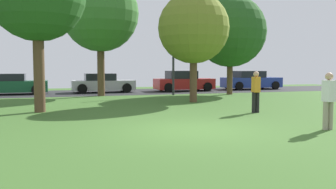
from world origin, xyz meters
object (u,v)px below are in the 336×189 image
Objects in this scene: person_thrower at (328,99)px; maple_tree_far at (230,31)px; street_lamp_post at (173,59)px; birch_tree_lone at (100,14)px; oak_tree_left at (194,28)px; parked_car_blue at (251,81)px; parked_car_green at (11,85)px; parked_car_red at (183,82)px; parked_car_silver at (103,84)px; person_catcher at (256,90)px.

maple_tree_far is at bearing -13.83° from person_thrower.
birch_tree_lone is at bearing 169.70° from street_lamp_post.
parked_car_blue is at bearing 46.41° from oak_tree_left.
birch_tree_lone is 4.59× the size of person_thrower.
parked_car_green is (-9.75, 17.04, -0.24)m from person_thrower.
parked_car_red reaches higher than parked_car_green.
maple_tree_far is at bearing -68.05° from parked_car_red.
parked_car_silver is 11.69m from parked_car_blue.
maple_tree_far is at bearing -8.70° from birch_tree_lone.
birch_tree_lone is 1.71× the size of parked_car_silver.
birch_tree_lone reaches higher than person_thrower.
parked_car_red reaches higher than parked_car_blue.
street_lamp_post reaches higher than parked_car_red.
street_lamp_post is at bearing -118.73° from parked_car_red.
maple_tree_far is at bearing 45.36° from oak_tree_left.
oak_tree_left is 1.20× the size of street_lamp_post.
birch_tree_lone is 15.24m from person_thrower.
parked_car_silver is (-4.03, 13.18, -0.25)m from person_catcher.
street_lamp_post is (3.84, -3.90, 1.65)m from parked_car_silver.
parked_car_blue is 1.01× the size of street_lamp_post.
parked_car_silver is at bearing 81.05° from birch_tree_lone.
person_catcher is at bearing -97.97° from parked_car_red.
parked_car_red reaches higher than parked_car_silver.
parked_car_silver is at bearing -161.20° from person_catcher.
person_catcher is at bearing -0.00° from person_thrower.
parked_car_red is at bearing 173.83° from person_catcher.
oak_tree_left is at bearing -106.83° from parked_car_red.
parked_car_silver is at bearing 134.57° from street_lamp_post.
person_thrower is at bearing -77.16° from parked_car_silver.
parked_car_red is (1.93, 16.88, -0.19)m from person_thrower.
parked_car_silver is at bearing 149.95° from maple_tree_far.
parked_car_blue is at bearing 47.41° from maple_tree_far.
parked_car_red is (6.33, 2.86, -4.25)m from birch_tree_lone.
street_lamp_post is (-7.85, -4.13, 1.59)m from parked_car_blue.
oak_tree_left is at bearing -96.24° from street_lamp_post.
parked_car_blue is at bearing -22.33° from person_thrower.
person_catcher is (0.70, -4.64, -2.76)m from oak_tree_left.
oak_tree_left is 9.04m from person_thrower.
person_thrower is at bearing -89.71° from street_lamp_post.
person_thrower reaches higher than person_catcher.
parked_car_silver is 1.00× the size of parked_car_red.
parked_car_blue is at bearing 15.37° from birch_tree_lone.
oak_tree_left reaches higher than parked_car_silver.
street_lamp_post is at bearing -21.47° from parked_car_green.
parked_car_silver is at bearing -178.84° from parked_car_blue.
maple_tree_far is 8.12m from birch_tree_lone.
parked_car_green is at bearing 31.58° from person_thrower.
birch_tree_lone is 1.63× the size of parked_car_green.
birch_tree_lone is 13.32m from parked_car_blue.
person_thrower is at bearing -96.54° from parked_car_red.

